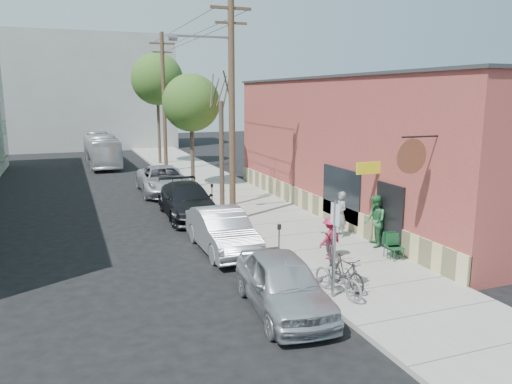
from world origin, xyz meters
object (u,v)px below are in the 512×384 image
object	(u,v)px
car_2	(187,201)
car_3	(164,180)
parking_meter_far	(212,192)
patron_grey	(341,214)
patio_chair_b	(392,245)
parked_bike_b	(338,278)
patio_chair_a	(396,247)
tree_leafy_far	(157,79)
car_0	(283,283)
bus	(101,150)
sign_post	(334,240)
patron_green	(375,221)
tree_leafy_mid	(191,103)
tree_bare	(222,155)
cyclist	(330,238)
parked_bike_a	(346,272)
utility_pole_near	(230,103)
car_1	(222,231)
parking_meter_near	(279,236)

from	to	relation	value
car_2	car_3	world-z (taller)	car_3
parking_meter_far	car_3	size ratio (longest dim) A/B	0.21
patron_grey	car_3	world-z (taller)	patron_grey
patio_chair_b	parked_bike_b	xyz separation A→B (m)	(-3.45, -2.23, 0.07)
patio_chair_a	tree_leafy_far	bearing A→B (deg)	103.30
tree_leafy_far	car_0	bearing A→B (deg)	-93.83
parking_meter_far	car_3	distance (m)	5.55
car_0	patio_chair_b	bearing A→B (deg)	29.15
patio_chair_a	patio_chair_b	distance (m)	0.23
bus	patio_chair_a	bearing A→B (deg)	-76.60
sign_post	patron_green	xyz separation A→B (m)	(3.82, 3.67, -0.70)
tree_leafy_mid	tree_leafy_far	distance (m)	11.63
sign_post	bus	xyz separation A→B (m)	(-4.12, 31.06, -0.54)
patio_chair_b	patron_green	distance (m)	1.46
parking_meter_far	car_0	xyz separation A→B (m)	(-1.45, -12.08, -0.21)
bus	tree_bare	bearing A→B (deg)	-78.04
tree_bare	cyclist	world-z (taller)	tree_bare
cyclist	parked_bike_a	xyz separation A→B (m)	(-0.90, -2.56, -0.24)
sign_post	tree_bare	distance (m)	12.17
tree_bare	patio_chair_a	size ratio (longest dim) A/B	6.04
parking_meter_far	patio_chair_b	bearing A→B (deg)	-68.90
parked_bike_a	parked_bike_b	size ratio (longest dim) A/B	0.86
patron_green	parked_bike_a	world-z (taller)	patron_green
sign_post	tree_leafy_far	size ratio (longest dim) A/B	0.31
utility_pole_near	parked_bike_a	distance (m)	10.12
bus	patron_grey	bearing A→B (deg)	-75.52
utility_pole_near	car_1	size ratio (longest dim) A/B	2.09
sign_post	utility_pole_near	xyz separation A→B (m)	(0.04, 9.35, 3.58)
sign_post	tree_bare	size ratio (longest dim) A/B	0.53
parked_bike_b	car_0	size ratio (longest dim) A/B	0.42
sign_post	patio_chair_a	world-z (taller)	sign_post
sign_post	car_3	xyz separation A→B (m)	(-1.55, 17.41, -1.02)
parked_bike_b	car_2	distance (m)	11.30
patron_grey	car_3	size ratio (longest dim) A/B	0.32
patron_grey	bus	size ratio (longest dim) A/B	0.20
car_0	car_2	world-z (taller)	car_2
tree_leafy_mid	patio_chair_b	bearing A→B (deg)	-78.67
tree_bare	car_3	bearing A→B (deg)	110.70
parking_meter_near	parking_meter_far	world-z (taller)	same
parking_meter_far	patron_grey	distance (m)	7.59
parking_meter_near	utility_pole_near	distance (m)	7.26
car_3	car_1	bearing A→B (deg)	-88.43
patio_chair_a	parking_meter_near	bearing A→B (deg)	164.81
patron_grey	cyclist	distance (m)	2.88
utility_pole_near	parked_bike_b	distance (m)	10.41
patio_chair_a	tree_bare	bearing A→B (deg)	114.41
car_1	car_2	distance (m)	5.66
patio_chair_b	parked_bike_a	world-z (taller)	parked_bike_a
car_0	utility_pole_near	bearing A→B (deg)	85.33
sign_post	patio_chair_a	distance (m)	4.38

